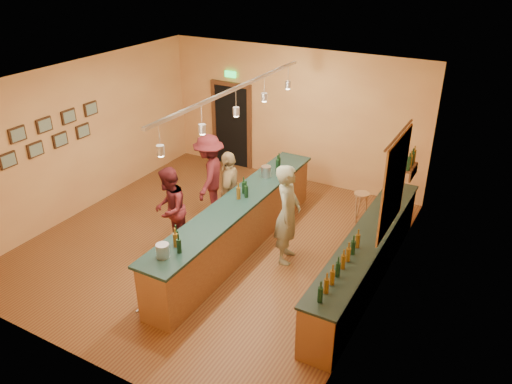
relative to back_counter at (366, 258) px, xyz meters
The scene contains 18 objects.
floor 3.01m from the back_counter, behind, with size 7.00×7.00×0.00m, color brown.
ceiling 4.03m from the back_counter, behind, with size 6.50×7.00×0.02m, color silver.
wall_back 4.59m from the back_counter, 131.80° to the left, with size 6.50×0.02×3.20m, color #C8824B.
wall_front 4.86m from the back_counter, 128.91° to the right, with size 6.50×0.02×3.20m, color #C8824B.
wall_left 6.32m from the back_counter, behind, with size 0.02×7.00×3.20m, color #C8824B.
wall_right 1.16m from the back_counter, 32.52° to the right, with size 0.02×7.00×3.20m, color #C8824B.
doorway 5.75m from the back_counter, 144.79° to the left, with size 1.15×0.09×2.48m.
tapestry 1.41m from the back_counter, 40.29° to the left, with size 0.03×1.40×1.60m, color maroon.
bottle_shelf 2.10m from the back_counter, 83.32° to the left, with size 0.17×0.55×0.54m.
picture_grid 6.42m from the back_counter, behind, with size 0.06×2.20×0.70m, color #382111, non-canonical shape.
back_counter is the anchor object (origin of this frame).
tasting_bar 2.43m from the back_counter, behind, with size 0.73×5.10×1.38m.
pendant_track 3.48m from the back_counter, behind, with size 0.11×4.60×0.50m.
bartender 1.55m from the back_counter, behind, with size 0.69×0.45×1.89m, color gray.
customer_a 3.67m from the back_counter, 168.92° to the right, with size 0.80×0.62×1.64m, color #59191E.
customer_b 3.02m from the back_counter, behind, with size 1.00×0.41×1.70m, color #997A51.
customer_c 3.81m from the back_counter, 167.71° to the left, with size 1.15×0.66×1.77m, color #59191E.
bar_stool 2.15m from the back_counter, 110.26° to the left, with size 0.32×0.32×0.65m.
Camera 1 is at (4.77, -6.91, 5.29)m, focal length 35.00 mm.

